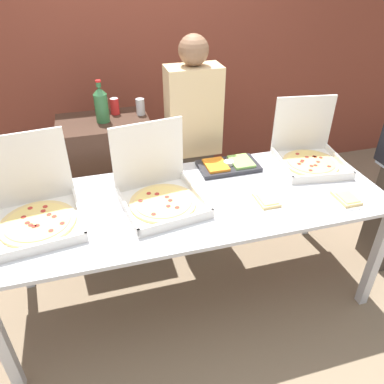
% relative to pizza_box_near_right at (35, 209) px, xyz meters
% --- Properties ---
extents(ground_plane, '(16.00, 16.00, 0.00)m').
position_rel_pizza_box_near_right_xyz_m(ground_plane, '(0.90, -0.02, -0.93)').
color(ground_plane, '#847056').
extents(brick_wall_behind, '(10.00, 0.06, 2.80)m').
position_rel_pizza_box_near_right_xyz_m(brick_wall_behind, '(0.90, 1.68, 0.47)').
color(brick_wall_behind, brown).
rests_on(brick_wall_behind, ground_plane).
extents(buffet_table, '(2.41, 0.91, 0.84)m').
position_rel_pizza_box_near_right_xyz_m(buffet_table, '(0.90, -0.02, -0.17)').
color(buffet_table, silver).
rests_on(buffet_table, ground_plane).
extents(pizza_box_near_right, '(0.53, 0.54, 0.47)m').
position_rel_pizza_box_near_right_xyz_m(pizza_box_near_right, '(0.00, 0.00, 0.00)').
color(pizza_box_near_right, silver).
rests_on(pizza_box_near_right, buffet_table).
extents(pizza_box_far_left, '(0.52, 0.53, 0.45)m').
position_rel_pizza_box_near_right_xyz_m(pizza_box_far_left, '(0.70, 0.00, -0.00)').
color(pizza_box_far_left, silver).
rests_on(pizza_box_far_left, buffet_table).
extents(pizza_box_far_right, '(0.50, 0.51, 0.44)m').
position_rel_pizza_box_near_right_xyz_m(pizza_box_far_right, '(1.83, 0.20, -0.00)').
color(pizza_box_far_right, silver).
rests_on(pizza_box_far_right, buffet_table).
extents(paper_plate_front_right, '(0.23, 0.23, 0.03)m').
position_rel_pizza_box_near_right_xyz_m(paper_plate_front_right, '(1.33, -0.18, -0.07)').
color(paper_plate_front_right, white).
rests_on(paper_plate_front_right, buffet_table).
extents(paper_plate_front_center, '(0.22, 0.22, 0.03)m').
position_rel_pizza_box_near_right_xyz_m(paper_plate_front_center, '(1.81, -0.30, -0.07)').
color(paper_plate_front_center, white).
rests_on(paper_plate_front_center, buffet_table).
extents(veggie_tray, '(0.42, 0.24, 0.05)m').
position_rel_pizza_box_near_right_xyz_m(veggie_tray, '(1.25, 0.28, -0.06)').
color(veggie_tray, '#28282D').
rests_on(veggie_tray, buffet_table).
extents(sideboard_podium, '(0.68, 0.47, 1.07)m').
position_rel_pizza_box_near_right_xyz_m(sideboard_podium, '(0.45, 0.83, -0.39)').
color(sideboard_podium, '#382319').
rests_on(sideboard_podium, ground_plane).
extents(soda_bottle, '(0.10, 0.10, 0.31)m').
position_rel_pizza_box_near_right_xyz_m(soda_bottle, '(0.46, 0.82, 0.28)').
color(soda_bottle, '#2D6638').
rests_on(soda_bottle, sideboard_podium).
extents(soda_can_silver, '(0.07, 0.07, 0.12)m').
position_rel_pizza_box_near_right_xyz_m(soda_can_silver, '(0.75, 0.88, 0.20)').
color(soda_can_silver, silver).
rests_on(soda_can_silver, sideboard_podium).
extents(soda_can_colored, '(0.07, 0.07, 0.12)m').
position_rel_pizza_box_near_right_xyz_m(soda_can_colored, '(0.56, 0.94, 0.20)').
color(soda_can_colored, red).
rests_on(soda_can_colored, sideboard_podium).
extents(person_guest_plaid, '(0.40, 0.22, 1.67)m').
position_rel_pizza_box_near_right_xyz_m(person_guest_plaid, '(1.11, 0.68, -0.05)').
color(person_guest_plaid, '#473D33').
rests_on(person_guest_plaid, ground_plane).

